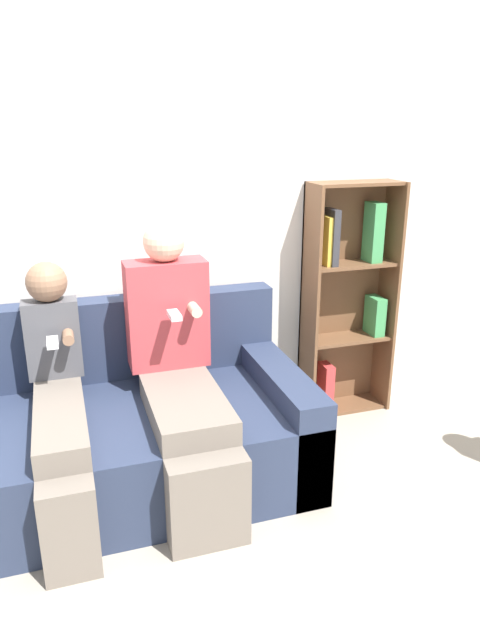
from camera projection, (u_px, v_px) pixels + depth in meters
ground_plane at (138, 559)px, 2.32m from camera, size 14.00×14.00×0.00m
back_wall at (92, 208)px, 2.87m from camera, size 10.00×0.06×2.55m
couch at (90, 438)px, 2.71m from camera, size 2.06×0.95×0.83m
adult_seated at (179, 363)px, 2.65m from camera, size 0.40×0.91×1.25m
child_seated at (58, 399)px, 2.48m from camera, size 0.25×0.94×1.08m
bookshelf at (348, 295)px, 3.35m from camera, size 0.53×0.23×1.37m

